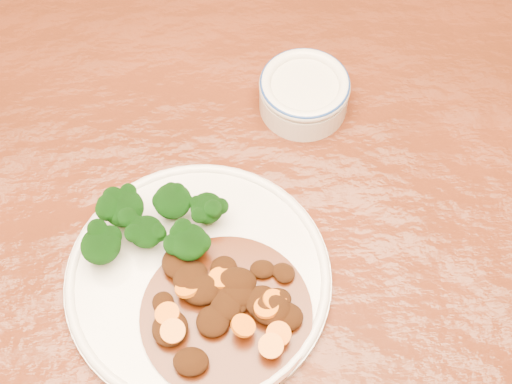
{
  "coord_description": "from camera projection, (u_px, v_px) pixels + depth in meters",
  "views": [
    {
      "loc": [
        0.03,
        -0.38,
        1.51
      ],
      "look_at": [
        0.01,
        0.05,
        0.77
      ],
      "focal_mm": 50.0,
      "sensor_mm": 36.0,
      "label": 1
    }
  ],
  "objects": [
    {
      "name": "broccoli_florets",
      "position": [
        153.0,
        223.0,
        0.81
      ],
      "size": [
        0.16,
        0.1,
        0.05
      ],
      "color": "olive",
      "rests_on": "dinner_plate"
    },
    {
      "name": "dining_table",
      "position": [
        247.0,
        267.0,
        0.92
      ],
      "size": [
        1.59,
        1.06,
        0.75
      ],
      "rotation": [
        0.0,
        0.0,
        0.11
      ],
      "color": "#55200F",
      "rests_on": "ground"
    },
    {
      "name": "dip_bowl",
      "position": [
        304.0,
        92.0,
        0.92
      ],
      "size": [
        0.12,
        0.12,
        0.05
      ],
      "rotation": [
        0.0,
        0.0,
        -0.07
      ],
      "color": "silver",
      "rests_on": "dining_table"
    },
    {
      "name": "mince_stew",
      "position": [
        226.0,
        303.0,
        0.78
      ],
      "size": [
        0.19,
        0.19,
        0.04
      ],
      "color": "#471B07",
      "rests_on": "dinner_plate"
    },
    {
      "name": "dinner_plate",
      "position": [
        198.0,
        278.0,
        0.81
      ],
      "size": [
        0.3,
        0.3,
        0.02
      ],
      "rotation": [
        0.0,
        0.0,
        0.39
      ],
      "color": "silver",
      "rests_on": "dining_table"
    }
  ]
}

